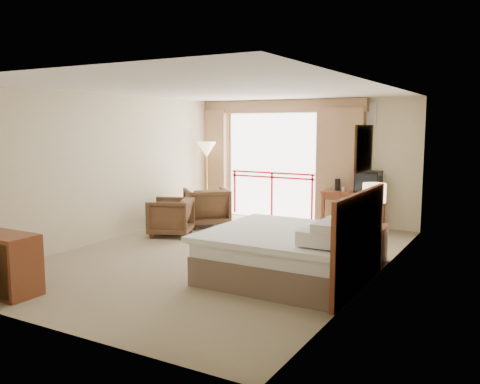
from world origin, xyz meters
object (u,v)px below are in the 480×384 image
Objects in this scene: tv at (368,182)px; bed at (292,252)px; nightstand at (372,244)px; armchair_near at (171,235)px; armchair_far at (207,226)px; floor_lamp at (207,152)px; side_table at (180,214)px; table_lamp at (374,194)px; wastebasket at (326,226)px; desk at (354,200)px.

bed is at bearing -77.88° from tv.
armchair_near is at bearing 175.13° from nightstand.
tv reaches higher than armchair_far.
armchair_far is 1.89m from floor_lamp.
nightstand is 4.11m from side_table.
table_lamp is at bearing -24.99° from floor_lamp.
nightstand is 0.66× the size of armchair_far.
armchair_near is (-3.22, -2.30, -1.01)m from tv.
wastebasket is 0.33× the size of armchair_far.
wastebasket is at bearing 100.95° from armchair_near.
side_table is (-3.35, -1.83, -0.66)m from tv.
wastebasket is at bearing 24.85° from side_table.
side_table is (-4.08, 0.46, -0.74)m from table_lamp.
table_lamp reaches higher than tv.
table_lamp is (0.00, 0.05, 0.79)m from nightstand.
tv is at bearing 102.59° from armchair_near.
armchair_near is at bearing -131.84° from tv.
bed reaches higher than desk.
armchair_far is (-3.10, 2.55, -0.38)m from bed.
table_lamp is at bearing -50.84° from wastebasket.
table_lamp is 4.16m from armchair_far.
tv is at bearing -14.02° from desk.
table_lamp is 2.39m from wastebasket.
tv reaches higher than nightstand.
floor_lamp reaches higher than tv.
bed reaches higher than armchair_near.
table_lamp is at bearing 85.61° from nightstand.
bed reaches higher than side_table.
bed is 3.36× the size of table_lamp.
armchair_near is 0.60m from side_table.
side_table is (-3.32, 1.88, -0.03)m from bed.
tv is 1.65× the size of wastebasket.
tv is 4.08m from armchair_near.
table_lamp is at bearing 118.38° from armchair_far.
desk is at bearing 60.66° from wastebasket.
side_table is (-4.08, 0.51, 0.05)m from nightstand.
tv is 0.54× the size of armchair_far.
tv is 3.87m from side_table.
nightstand is at bearing -25.51° from floor_lamp.
tv reaches higher than wastebasket.
armchair_near is at bearing -74.43° from side_table.
armchair_far is 1.12× the size of armchair_near.
table_lamp is at bearing 67.26° from armchair_near.
nightstand is 2.62m from desk.
nightstand is at bearing -51.64° from wastebasket.
desk is at bearing 31.75° from side_table.
bed is 2.64× the size of armchair_near.
table_lamp is 2.60m from desk.
tv is 0.60× the size of armchair_near.
wastebasket is 0.59× the size of side_table.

